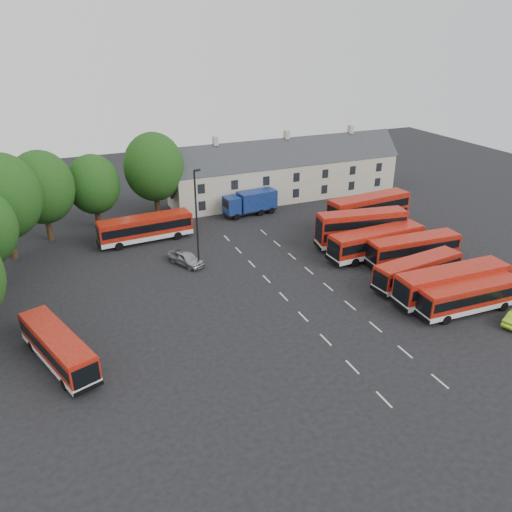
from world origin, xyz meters
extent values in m
plane|color=black|center=(0.00, 0.00, 0.00)|extent=(140.00, 140.00, 0.00)
cube|color=beige|center=(0.00, -14.00, 0.01)|extent=(0.15, 1.80, 0.01)
cube|color=beige|center=(0.00, -10.00, 0.01)|extent=(0.15, 1.80, 0.01)
cube|color=beige|center=(0.00, -6.00, 0.01)|extent=(0.15, 1.80, 0.01)
cube|color=beige|center=(0.00, -2.00, 0.01)|extent=(0.15, 1.80, 0.01)
cube|color=beige|center=(0.00, 2.00, 0.01)|extent=(0.15, 1.80, 0.01)
cube|color=beige|center=(0.00, 6.00, 0.01)|extent=(0.15, 1.80, 0.01)
cube|color=beige|center=(0.00, 10.00, 0.01)|extent=(0.15, 1.80, 0.01)
cube|color=beige|center=(0.00, 14.00, 0.01)|extent=(0.15, 1.80, 0.01)
cube|color=beige|center=(0.00, 18.00, 0.01)|extent=(0.15, 1.80, 0.01)
cube|color=beige|center=(5.00, -14.00, 0.01)|extent=(0.15, 1.80, 0.01)
cube|color=beige|center=(5.00, -10.00, 0.01)|extent=(0.15, 1.80, 0.01)
cube|color=beige|center=(5.00, -6.00, 0.01)|extent=(0.15, 1.80, 0.01)
cube|color=beige|center=(5.00, -2.00, 0.01)|extent=(0.15, 1.80, 0.01)
cube|color=beige|center=(5.00, 2.00, 0.01)|extent=(0.15, 1.80, 0.01)
cube|color=beige|center=(5.00, 6.00, 0.01)|extent=(0.15, 1.80, 0.01)
cube|color=beige|center=(5.00, 10.00, 0.01)|extent=(0.15, 1.80, 0.01)
cube|color=beige|center=(5.00, 14.00, 0.01)|extent=(0.15, 1.80, 0.01)
cube|color=beige|center=(5.00, 18.00, 0.01)|extent=(0.15, 1.80, 0.01)
cylinder|color=black|center=(-24.00, 22.00, 2.19)|extent=(0.70, 0.70, 4.38)
ellipsoid|color=#113D10|center=(-24.00, 22.00, 7.26)|extent=(8.25, 8.25, 9.49)
cylinder|color=black|center=(-20.00, 26.00, 2.01)|extent=(0.70, 0.70, 4.02)
ellipsoid|color=#113D10|center=(-20.00, 26.00, 6.68)|extent=(7.59, 7.59, 8.73)
cylinder|color=black|center=(-14.00, 28.00, 1.75)|extent=(0.70, 0.70, 3.50)
ellipsoid|color=#113D10|center=(-14.00, 28.00, 5.81)|extent=(6.60, 6.60, 7.59)
cylinder|color=black|center=(-6.00, 29.00, 2.10)|extent=(0.70, 0.70, 4.20)
ellipsoid|color=#113D10|center=(-6.00, 29.00, 6.97)|extent=(7.92, 7.92, 9.11)
cube|color=beige|center=(14.00, 30.00, 2.75)|extent=(35.00, 7.00, 5.50)
cube|color=#2D3035|center=(14.00, 30.00, 5.50)|extent=(35.70, 7.13, 7.13)
cube|color=beige|center=(3.00, 30.00, 9.46)|extent=(0.60, 0.90, 1.20)
cube|color=beige|center=(14.00, 30.00, 9.46)|extent=(0.60, 0.90, 1.20)
cube|color=beige|center=(25.00, 30.00, 9.46)|extent=(0.60, 0.90, 1.20)
cube|color=silver|center=(14.21, -7.16, 0.72)|extent=(10.25, 2.73, 0.51)
cube|color=#981809|center=(14.21, -7.16, 1.87)|extent=(10.25, 2.73, 1.80)
cube|color=black|center=(14.21, -7.16, 1.92)|extent=(9.85, 2.77, 0.88)
cube|color=#981809|center=(14.21, -7.16, 2.82)|extent=(10.04, 2.63, 0.11)
cylinder|color=black|center=(10.92, -8.07, 0.46)|extent=(0.93, 0.30, 0.92)
cylinder|color=black|center=(17.50, -6.25, 0.46)|extent=(0.93, 0.30, 0.92)
cube|color=silver|center=(14.26, -4.86, 0.81)|extent=(11.65, 3.02, 0.58)
cube|color=#981809|center=(14.26, -4.86, 2.13)|extent=(11.65, 3.02, 2.05)
cube|color=black|center=(14.26, -4.86, 2.18)|extent=(11.19, 3.06, 1.00)
cube|color=#981809|center=(14.26, -4.86, 3.21)|extent=(11.41, 2.90, 0.13)
cylinder|color=black|center=(10.52, -5.92, 0.53)|extent=(1.06, 0.33, 1.05)
cylinder|color=black|center=(18.00, -3.79, 0.53)|extent=(1.06, 0.33, 1.05)
cube|color=silver|center=(13.45, -1.02, 0.71)|extent=(10.25, 3.43, 0.50)
cube|color=#981809|center=(13.45, -1.02, 1.85)|extent=(10.25, 3.43, 1.78)
cube|color=black|center=(13.45, -1.02, 1.90)|extent=(9.86, 3.44, 0.87)
cube|color=#981809|center=(13.45, -1.02, 2.79)|extent=(10.04, 3.31, 0.11)
cylinder|color=black|center=(10.37, -2.41, 0.46)|extent=(0.94, 0.36, 0.91)
cylinder|color=black|center=(16.52, 0.38, 0.46)|extent=(0.94, 0.36, 0.91)
cube|color=silver|center=(16.51, 3.39, 0.75)|extent=(10.80, 3.03, 0.53)
cube|color=#981809|center=(16.51, 3.39, 1.97)|extent=(10.80, 3.03, 1.89)
cube|color=black|center=(16.51, 3.39, 2.01)|extent=(10.38, 3.06, 0.92)
cube|color=#981809|center=(16.51, 3.39, 2.96)|extent=(10.58, 2.92, 0.12)
cylinder|color=black|center=(13.04, 2.49, 0.49)|extent=(0.98, 0.33, 0.97)
cylinder|color=black|center=(19.99, 4.29, 0.49)|extent=(0.98, 0.33, 0.97)
cube|color=silver|center=(13.62, 6.22, 0.81)|extent=(11.60, 3.12, 0.57)
cube|color=#981809|center=(13.62, 6.22, 2.12)|extent=(11.60, 3.12, 2.04)
cube|color=black|center=(13.62, 6.22, 2.17)|extent=(11.15, 3.16, 0.99)
cube|color=#981809|center=(13.62, 6.22, 3.19)|extent=(11.37, 3.01, 0.13)
cylinder|color=black|center=(9.99, 4.88, 0.52)|extent=(1.06, 0.34, 1.05)
cylinder|color=black|center=(17.24, 7.57, 0.52)|extent=(1.06, 0.34, 1.05)
cube|color=silver|center=(13.70, 9.40, 0.75)|extent=(10.83, 4.11, 0.53)
cube|color=#981809|center=(13.70, 9.40, 2.62)|extent=(10.83, 4.11, 3.22)
cube|color=black|center=(13.70, 9.40, 2.00)|extent=(10.42, 4.10, 0.91)
cube|color=#981809|center=(13.70, 9.40, 4.28)|extent=(10.61, 3.98, 0.12)
cylinder|color=black|center=(10.19, 8.89, 0.48)|extent=(0.99, 0.42, 0.96)
cylinder|color=black|center=(17.22, 9.92, 0.48)|extent=(0.99, 0.42, 0.96)
cube|color=black|center=(13.70, 9.40, 3.25)|extent=(10.42, 4.10, 0.91)
cube|color=silver|center=(17.45, 13.38, 0.79)|extent=(11.44, 3.58, 0.56)
cube|color=#981809|center=(17.45, 13.38, 2.79)|extent=(11.44, 3.58, 3.43)
cube|color=black|center=(17.45, 13.38, 2.12)|extent=(11.00, 3.60, 0.97)
cube|color=#981809|center=(17.45, 13.38, 4.55)|extent=(11.21, 3.46, 0.12)
cylinder|color=black|center=(13.97, 11.90, 0.51)|extent=(1.05, 0.38, 1.02)
cylinder|color=black|center=(20.93, 14.86, 0.51)|extent=(1.05, 0.38, 1.02)
cube|color=black|center=(17.45, 13.38, 3.45)|extent=(11.00, 3.60, 0.97)
cube|color=silver|center=(-20.57, -0.69, 0.69)|extent=(5.33, 10.04, 0.49)
cube|color=#981809|center=(-20.57, -0.69, 1.81)|extent=(5.33, 10.04, 1.75)
cube|color=black|center=(-20.57, -0.69, 1.86)|extent=(5.26, 9.69, 0.85)
cube|color=#981809|center=(-20.57, -0.69, 2.73)|extent=(5.19, 9.83, 0.11)
cylinder|color=black|center=(-18.58, -3.34, 0.45)|extent=(0.53, 0.93, 0.90)
cylinder|color=black|center=(-22.56, 1.96, 0.45)|extent=(0.53, 0.93, 0.90)
cube|color=silver|center=(-9.31, 20.91, 0.79)|extent=(11.34, 3.30, 0.56)
cube|color=#981809|center=(-9.31, 20.91, 2.06)|extent=(11.34, 3.30, 1.99)
cube|color=black|center=(-9.31, 20.91, 2.11)|extent=(10.90, 3.33, 0.97)
cube|color=#981809|center=(-9.31, 20.91, 3.10)|extent=(11.11, 3.18, 0.12)
cylinder|color=black|center=(-12.80, 19.52, 0.51)|extent=(1.03, 0.35, 1.02)
cylinder|color=black|center=(-5.81, 22.30, 0.51)|extent=(1.03, 0.35, 1.02)
cube|color=black|center=(5.95, 24.70, 0.60)|extent=(7.58, 2.59, 0.28)
cube|color=navy|center=(3.17, 24.46, 1.86)|extent=(2.05, 2.47, 2.23)
cube|color=black|center=(2.29, 24.39, 2.20)|extent=(0.26, 1.98, 1.12)
cube|color=navy|center=(7.02, 24.79, 2.00)|extent=(5.48, 2.76, 2.51)
cylinder|color=black|center=(3.44, 23.43, 0.47)|extent=(0.95, 0.34, 0.93)
cylinder|color=black|center=(8.68, 25.98, 0.47)|extent=(0.95, 0.34, 0.93)
imported|color=#B0B2B8|center=(-6.67, 12.68, 0.77)|extent=(3.65, 4.87, 1.55)
cylinder|color=black|center=(-5.57, 11.51, 5.37)|extent=(0.19, 0.19, 10.73)
cube|color=black|center=(-5.25, 11.55, 10.73)|extent=(0.67, 0.35, 0.19)
camera|label=1|loc=(-19.16, -35.77, 23.80)|focal=35.00mm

